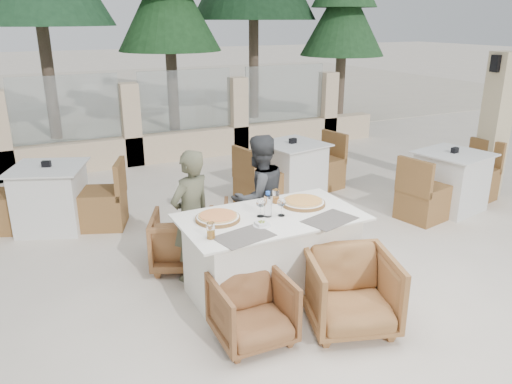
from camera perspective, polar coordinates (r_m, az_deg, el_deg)
name	(u,v)px	position (r m, az deg, el deg)	size (l,w,h in m)	color
ground	(256,292)	(4.74, 0.03, -11.35)	(80.00, 80.00, 0.00)	beige
sand_patch	(68,95)	(17.91, -20.65, 10.30)	(30.00, 16.00, 0.01)	beige
perimeter_wall_far	(130,119)	(8.80, -14.15, 8.09)	(10.00, 0.34, 1.60)	beige
lantern_pillar	(495,126)	(7.74, 25.62, 6.83)	(0.34, 0.34, 2.00)	beige
pine_centre	(169,14)	(11.35, -9.96, 19.40)	(2.20, 2.20, 5.00)	#204C22
pine_far_right	(343,26)	(12.52, 9.90, 18.22)	(1.98, 1.98, 4.50)	#214B24
dining_table	(271,256)	(4.54, 1.69, -7.27)	(1.60, 0.90, 0.77)	white
placemat_near_left	(244,236)	(3.98, -1.39, -5.10)	(0.45, 0.30, 0.00)	#605952
placemat_near_right	(330,220)	(4.35, 8.44, -3.15)	(0.45, 0.30, 0.00)	#58524C
pizza_left	(218,217)	(4.30, -4.39, -2.91)	(0.39, 0.39, 0.05)	#E14A1E
pizza_right	(303,202)	(4.66, 5.41, -1.14)	(0.41, 0.41, 0.05)	orange
water_bottle	(268,204)	(4.33, 1.36, -1.39)	(0.07, 0.07, 0.23)	#C2DFFF
wine_glass_centre	(260,207)	(4.34, 0.52, -1.69)	(0.08, 0.08, 0.18)	silver
wine_glass_near	(281,206)	(4.36, 2.92, -1.61)	(0.08, 0.08, 0.18)	silver
beer_glass_left	(211,231)	(3.94, -5.19, -4.42)	(0.07, 0.07, 0.13)	orange
beer_glass_right	(276,196)	(4.67, 2.27, -0.50)	(0.06, 0.06, 0.13)	orange
olive_dish	(262,223)	(4.17, 0.66, -3.61)	(0.11, 0.11, 0.04)	white
armchair_far_left	(183,240)	(5.13, -8.35, -5.47)	(0.61, 0.63, 0.57)	#945F35
armchair_far_right	(251,226)	(5.44, -0.60, -3.93)	(0.58, 0.60, 0.54)	#975F37
armchair_near_left	(252,310)	(3.99, -0.41, -13.28)	(0.58, 0.59, 0.54)	brown
armchair_near_right	(351,292)	(4.19, 10.77, -11.11)	(0.68, 0.70, 0.64)	#946336
diner_left	(191,216)	(4.75, -7.41, -2.77)	(0.47, 0.31, 1.29)	#4E4E38
diner_right	(259,197)	(5.16, 0.33, -0.63)	(0.64, 0.50, 1.32)	#3A3C40
bg_table_a	(51,198)	(6.44, -22.37, -0.60)	(1.64, 0.82, 0.77)	silver
bg_table_b	(292,170)	(7.08, 4.15, 2.55)	(1.64, 0.82, 0.77)	silver
bg_table_c	(451,181)	(7.05, 21.36, 1.17)	(1.64, 0.82, 0.77)	silver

